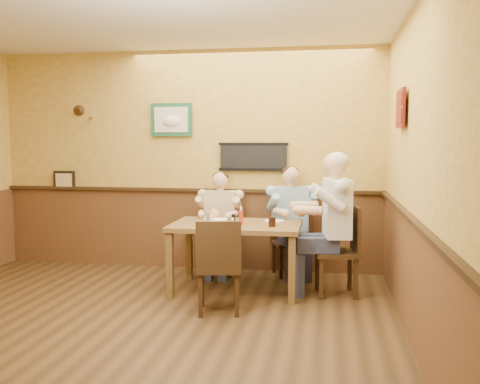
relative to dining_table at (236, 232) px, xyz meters
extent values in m
plane|color=#34220F|center=(-0.81, -1.50, -0.66)|extent=(5.00, 5.00, 0.00)
cube|color=gold|center=(-0.81, 1.00, 0.74)|extent=(5.00, 0.02, 2.80)
cube|color=gold|center=(1.69, -1.50, 0.74)|extent=(0.02, 5.00, 2.80)
cube|color=brown|center=(-0.81, 0.98, -0.16)|extent=(5.00, 0.02, 1.00)
cube|color=brown|center=(1.67, -1.50, -0.16)|extent=(0.02, 5.00, 1.00)
cube|color=black|center=(0.05, 0.96, 0.79)|extent=(0.88, 0.03, 0.34)
cube|color=#1C522D|center=(-1.01, 0.96, 1.26)|extent=(0.54, 0.03, 0.42)
cube|color=black|center=(-2.51, 0.96, 0.46)|extent=(0.30, 0.03, 0.26)
cube|color=maroon|center=(1.65, -0.45, 1.29)|extent=(0.03, 0.48, 0.36)
cube|color=brown|center=(0.00, 0.00, 0.07)|extent=(1.40, 0.90, 0.05)
cube|color=brown|center=(-0.64, -0.39, -0.31)|extent=(0.07, 0.07, 0.70)
cube|color=brown|center=(0.64, -0.39, -0.31)|extent=(0.07, 0.07, 0.70)
cube|color=brown|center=(-0.64, 0.39, -0.31)|extent=(0.07, 0.07, 0.70)
cube|color=brown|center=(0.64, 0.39, -0.31)|extent=(0.07, 0.07, 0.70)
cylinder|color=white|center=(-0.28, -0.23, 0.15)|extent=(0.10, 0.10, 0.12)
cylinder|color=white|center=(0.00, -0.32, 0.15)|extent=(0.07, 0.07, 0.11)
cylinder|color=black|center=(0.41, -0.16, 0.14)|extent=(0.09, 0.09, 0.10)
cylinder|color=red|center=(0.07, -0.11, 0.18)|extent=(0.05, 0.05, 0.18)
cylinder|color=white|center=(-0.27, -0.06, 0.14)|extent=(0.04, 0.04, 0.09)
cylinder|color=black|center=(-0.03, 0.01, 0.14)|extent=(0.04, 0.04, 0.10)
cylinder|color=white|center=(-0.25, 0.20, 0.10)|extent=(0.27, 0.27, 0.02)
cylinder|color=white|center=(0.40, 0.21, 0.10)|extent=(0.25, 0.25, 0.01)
camera|label=1|loc=(1.00, -5.69, 0.99)|focal=40.00mm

